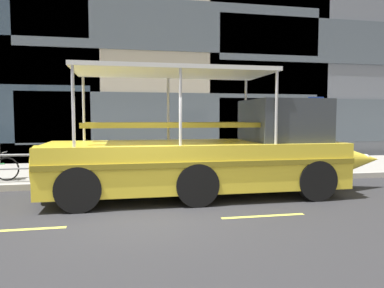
# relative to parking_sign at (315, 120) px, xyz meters

# --- Properties ---
(ground_plane) EXTENTS (120.00, 120.00, 0.00)m
(ground_plane) POSITION_rel_parking_sign_xyz_m (-6.35, -4.16, -1.95)
(ground_plane) COLOR #2B2B2D
(sidewalk) EXTENTS (32.00, 4.80, 0.18)m
(sidewalk) POSITION_rel_parking_sign_xyz_m (-6.35, 1.44, -1.86)
(sidewalk) COLOR #99968E
(sidewalk) RESTS_ON ground_plane
(curb_edge) EXTENTS (32.00, 0.18, 0.18)m
(curb_edge) POSITION_rel_parking_sign_xyz_m (-6.35, -1.05, -1.86)
(curb_edge) COLOR #B2ADA3
(curb_edge) RESTS_ON ground_plane
(lane_centreline) EXTENTS (25.80, 0.12, 0.01)m
(lane_centreline) POSITION_rel_parking_sign_xyz_m (-6.35, -4.87, -1.95)
(lane_centreline) COLOR #DBD64C
(lane_centreline) RESTS_ON ground_plane
(curb_guardrail) EXTENTS (11.85, 0.09, 0.82)m
(curb_guardrail) POSITION_rel_parking_sign_xyz_m (-5.41, -0.71, -1.21)
(curb_guardrail) COLOR gray
(curb_guardrail) RESTS_ON sidewalk
(parking_sign) EXTENTS (0.60, 0.12, 2.61)m
(parking_sign) POSITION_rel_parking_sign_xyz_m (0.00, 0.00, 0.00)
(parking_sign) COLOR #4C4F54
(parking_sign) RESTS_ON sidewalk
(duck_tour_boat) EXTENTS (9.35, 2.53, 3.25)m
(duck_tour_boat) POSITION_rel_parking_sign_xyz_m (-4.39, -2.68, -0.87)
(duck_tour_boat) COLOR yellow
(duck_tour_boat) RESTS_ON ground_plane
(pedestrian_near_bow) EXTENTS (0.30, 0.41, 1.59)m
(pedestrian_near_bow) POSITION_rel_parking_sign_xyz_m (-1.78, 0.89, -0.81)
(pedestrian_near_bow) COLOR #47423D
(pedestrian_near_bow) RESTS_ON sidewalk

